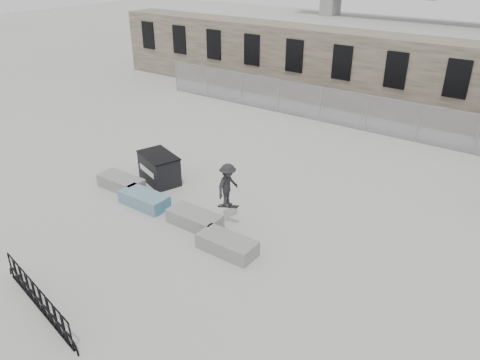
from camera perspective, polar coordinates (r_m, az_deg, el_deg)
name	(u,v)px	position (r m, az deg, el deg)	size (l,w,h in m)	color
ground	(168,211)	(18.02, -8.82, -3.72)	(120.00, 120.00, 0.00)	#B4B4AF
stone_wall	(350,69)	(30.10, 13.24, 12.98)	(36.00, 2.58, 4.50)	brown
chainlink_fence	(320,104)	(27.11, 9.76, 9.15)	(22.06, 0.06, 2.02)	gray
planter_far_left	(121,182)	(19.90, -14.29, -0.27)	(2.00, 0.90, 0.52)	gray
planter_center_left	(144,199)	(18.40, -11.61, -2.28)	(2.00, 0.90, 0.52)	teal
planter_center_right	(195,219)	(16.85, -5.57, -4.70)	(2.00, 0.90, 0.52)	gray
planter_offset	(227,244)	(15.43, -1.58, -7.83)	(2.00, 0.90, 0.52)	gray
dumpster	(159,168)	(20.00, -9.82, 1.45)	(2.17, 1.72, 1.25)	black
bike_rack	(38,298)	(14.22, -23.41, -13.06)	(4.42, 0.87, 0.90)	black
skateboarder	(228,185)	(16.26, -1.48, -0.67)	(0.81, 1.06, 1.74)	black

